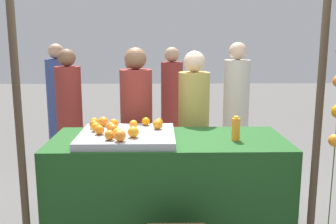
% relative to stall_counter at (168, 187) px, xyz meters
% --- Properties ---
extents(stall_counter, '(2.01, 0.86, 0.89)m').
position_rel_stall_counter_xyz_m(stall_counter, '(0.00, 0.00, 0.00)').
color(stall_counter, '#1E4C1E').
rests_on(stall_counter, ground_plane).
extents(orange_tray, '(0.80, 0.72, 0.06)m').
position_rel_stall_counter_xyz_m(orange_tray, '(-0.35, -0.04, 0.47)').
color(orange_tray, '#9EA0A5').
rests_on(orange_tray, stall_counter).
extents(orange_0, '(0.08, 0.08, 0.08)m').
position_rel_stall_counter_xyz_m(orange_0, '(-0.46, -0.27, 0.54)').
color(orange_0, orange).
rests_on(orange_0, orange_tray).
extents(orange_1, '(0.08, 0.08, 0.08)m').
position_rel_stall_counter_xyz_m(orange_1, '(-0.41, -0.19, 0.54)').
color(orange_1, orange).
rests_on(orange_1, orange_tray).
extents(orange_2, '(0.08, 0.08, 0.08)m').
position_rel_stall_counter_xyz_m(orange_2, '(-0.09, 0.09, 0.55)').
color(orange_2, orange).
rests_on(orange_2, orange_tray).
extents(orange_3, '(0.07, 0.07, 0.07)m').
position_rel_stall_counter_xyz_m(orange_3, '(-0.65, 0.12, 0.54)').
color(orange_3, orange).
rests_on(orange_3, orange_tray).
extents(orange_4, '(0.07, 0.07, 0.07)m').
position_rel_stall_counter_xyz_m(orange_4, '(-0.67, 0.24, 0.54)').
color(orange_4, orange).
rests_on(orange_4, orange_tray).
extents(orange_5, '(0.09, 0.09, 0.09)m').
position_rel_stall_counter_xyz_m(orange_5, '(-0.58, 0.21, 0.55)').
color(orange_5, orange).
rests_on(orange_5, orange_tray).
extents(orange_6, '(0.08, 0.08, 0.08)m').
position_rel_stall_counter_xyz_m(orange_6, '(-0.46, -0.09, 0.55)').
color(orange_6, orange).
rests_on(orange_6, orange_tray).
extents(orange_7, '(0.08, 0.08, 0.08)m').
position_rel_stall_counter_xyz_m(orange_7, '(-0.48, 0.14, 0.55)').
color(orange_7, orange).
rests_on(orange_7, orange_tray).
extents(orange_8, '(0.08, 0.08, 0.08)m').
position_rel_stall_counter_xyz_m(orange_8, '(-0.57, -0.10, 0.54)').
color(orange_8, orange).
rests_on(orange_8, orange_tray).
extents(orange_9, '(0.08, 0.08, 0.08)m').
position_rel_stall_counter_xyz_m(orange_9, '(-0.49, 0.02, 0.54)').
color(orange_9, orange).
rests_on(orange_9, orange_tray).
extents(orange_10, '(0.08, 0.08, 0.08)m').
position_rel_stall_counter_xyz_m(orange_10, '(-0.62, 0.01, 0.54)').
color(orange_10, orange).
rests_on(orange_10, orange_tray).
extents(orange_11, '(0.07, 0.07, 0.07)m').
position_rel_stall_counter_xyz_m(orange_11, '(-0.20, 0.24, 0.54)').
color(orange_11, orange).
rests_on(orange_11, orange_tray).
extents(orange_12, '(0.07, 0.07, 0.07)m').
position_rel_stall_counter_xyz_m(orange_12, '(-0.31, 0.12, 0.54)').
color(orange_12, orange).
rests_on(orange_12, orange_tray).
extents(orange_13, '(0.07, 0.07, 0.07)m').
position_rel_stall_counter_xyz_m(orange_13, '(-0.08, 0.21, 0.54)').
color(orange_13, orange).
rests_on(orange_13, orange_tray).
extents(orange_14, '(0.09, 0.09, 0.09)m').
position_rel_stall_counter_xyz_m(orange_14, '(-0.28, -0.20, 0.55)').
color(orange_14, orange).
rests_on(orange_14, orange_tray).
extents(orange_15, '(0.09, 0.09, 0.09)m').
position_rel_stall_counter_xyz_m(orange_15, '(-0.38, -0.32, 0.55)').
color(orange_15, orange).
rests_on(orange_15, orange_tray).
extents(juice_bottle, '(0.07, 0.07, 0.20)m').
position_rel_stall_counter_xyz_m(juice_bottle, '(0.56, -0.08, 0.54)').
color(juice_bottle, orange).
rests_on(juice_bottle, stall_counter).
extents(vendor_left, '(0.33, 0.33, 1.64)m').
position_rel_stall_counter_xyz_m(vendor_left, '(-0.32, 0.70, 0.32)').
color(vendor_left, maroon).
rests_on(vendor_left, ground_plane).
extents(vendor_right, '(0.32, 0.32, 1.61)m').
position_rel_stall_counter_xyz_m(vendor_right, '(0.28, 0.73, 0.30)').
color(vendor_right, tan).
rests_on(vendor_right, ground_plane).
extents(crowd_person_0, '(0.34, 0.34, 1.69)m').
position_rel_stall_counter_xyz_m(crowd_person_0, '(0.94, 1.79, 0.34)').
color(crowd_person_0, beige).
rests_on(crowd_person_0, ground_plane).
extents(crowd_person_1, '(0.30, 0.30, 1.52)m').
position_rel_stall_counter_xyz_m(crowd_person_1, '(-0.41, 1.74, 0.26)').
color(crowd_person_1, '#333338').
rests_on(crowd_person_1, ground_plane).
extents(crowd_person_2, '(0.32, 0.32, 1.62)m').
position_rel_stall_counter_xyz_m(crowd_person_2, '(0.10, 2.45, 0.31)').
color(crowd_person_2, maroon).
rests_on(crowd_person_2, ground_plane).
extents(crowd_person_3, '(0.33, 0.33, 1.67)m').
position_rel_stall_counter_xyz_m(crowd_person_3, '(-1.60, 2.50, 0.33)').
color(crowd_person_3, '#384C8C').
rests_on(crowd_person_3, ground_plane).
extents(crowd_person_4, '(0.32, 0.32, 1.61)m').
position_rel_stall_counter_xyz_m(crowd_person_4, '(-1.22, 1.60, 0.31)').
color(crowd_person_4, maroon).
rests_on(crowd_person_4, ground_plane).
extents(canopy_post_left, '(0.06, 0.06, 2.15)m').
position_rel_stall_counter_xyz_m(canopy_post_left, '(-1.08, -0.47, 0.63)').
color(canopy_post_left, '#473828').
rests_on(canopy_post_left, ground_plane).
extents(canopy_post_right, '(0.06, 0.06, 2.15)m').
position_rel_stall_counter_xyz_m(canopy_post_right, '(1.08, -0.47, 0.63)').
color(canopy_post_right, '#473828').
rests_on(canopy_post_right, ground_plane).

